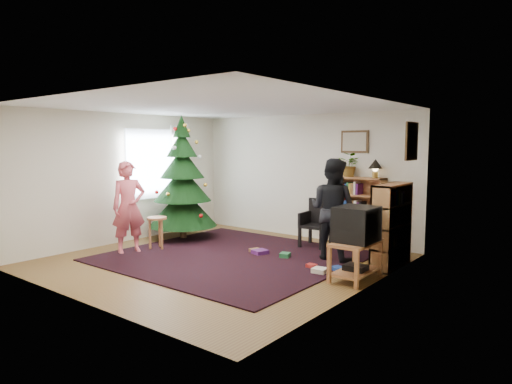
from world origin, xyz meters
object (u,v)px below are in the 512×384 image
Objects in this scene: tv_stand at (356,257)px; person_by_chair at (333,209)px; stool at (157,224)px; table_lamp at (375,165)px; picture_right at (412,141)px; crt_tv at (356,224)px; armchair at (318,221)px; potted_plant at (350,165)px; person_standing at (129,207)px; christmas_tree at (183,188)px; bookshelf_right at (391,225)px; bookshelf_back at (359,211)px; picture_back at (355,142)px.

person_by_chair is (-0.82, 0.82, 0.52)m from tv_stand.
table_lamp is (3.08, 2.45, 1.07)m from stool.
tv_stand is at bearing -100.64° from picture_right.
crt_tv is 2.14m from armchair.
potted_plant is at bearing 43.24° from armchair.
tv_stand is 0.52× the size of person_standing.
picture_right is at bearing 12.11° from christmas_tree.
picture_right is at bearing 79.25° from crt_tv.
tv_stand is 0.94× the size of armchair.
table_lamp is at bearing 38.56° from stool.
picture_right is 1.77× the size of table_lamp.
person_by_chair is at bearing 99.59° from bookshelf_right.
stool is at bearing -136.42° from potted_plant.
person_standing is at bearing 116.08° from bookshelf_right.
person_standing is (-4.11, -2.33, -1.14)m from picture_right.
bookshelf_back is at bearing 31.80° from armchair.
crt_tv is at bearing -65.52° from bookshelf_back.
person_standing is at bearing 30.95° from person_by_chair.
tv_stand is at bearing -62.81° from picture_back.
christmas_tree is at bearing 173.67° from crt_tv.
picture_right reaches higher than tv_stand.
bookshelf_back is at bearing -86.17° from person_by_chair.
bookshelf_back reaches higher than tv_stand.
christmas_tree is 2.78m from armchair.
potted_plant reaches higher than tv_stand.
bookshelf_right is 1.48m from table_lamp.
table_lamp reaches higher than tv_stand.
bookshelf_right is 1.77m from potted_plant.
stool is 3.71m from potted_plant.
bookshelf_back is 4.16m from person_standing.
bookshelf_back and bookshelf_right have the same top height.
person_standing reaches higher than stool.
crt_tv is at bearing 135.54° from person_by_chair.
bookshelf_right is at bearing -43.89° from bookshelf_back.
stool is (0.34, -0.95, -0.57)m from christmas_tree.
bookshelf_right is 1.46× the size of armchair.
picture_right reaches higher than armchair.
bookshelf_back is 2.89× the size of potted_plant.
picture_back is 0.92× the size of picture_right.
christmas_tree is 3.32m from potted_plant.
bookshelf_back is 1.40m from bookshelf_right.
person_standing is (-2.78, -3.05, -1.14)m from picture_back.
person_by_chair reaches higher than bookshelf_back.
picture_back is at bearing -78.51° from person_by_chair.
picture_right reaches higher than person_by_chair.
tv_stand is at bearing 135.64° from person_by_chair.
armchair is 0.55× the size of person_standing.
table_lamp is (-0.59, 1.95, 1.21)m from tv_stand.
bookshelf_back is (0.18, -0.14, -1.29)m from picture_back.
bookshelf_back is at bearing 114.55° from tv_stand.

